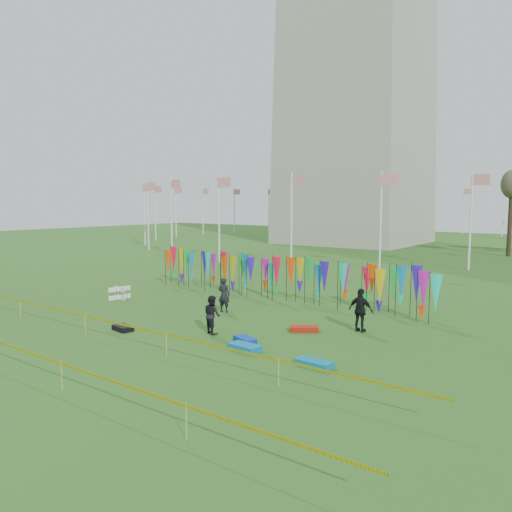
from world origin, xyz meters
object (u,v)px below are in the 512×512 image
Objects in this scene: person_right at (361,310)px; kite_bag_black at (123,328)px; kite_bag_turquoise at (245,348)px; person_left at (224,295)px; kite_bag_blue at (245,340)px; box_kite at (120,293)px; person_mid at (212,314)px; kite_bag_teal at (314,363)px; kite_bag_red at (304,329)px.

person_right is 10.28m from kite_bag_black.
kite_bag_turquoise is 6.10m from kite_bag_black.
person_left is 5.65m from kite_bag_blue.
box_kite is 0.79× the size of kite_bag_black.
kite_bag_black is at bearing 37.88° from person_right.
person_mid reaches higher than kite_bag_blue.
person_mid is at bearing 172.72° from kite_bag_blue.
kite_bag_turquoise is 1.24× the size of kite_bag_blue.
person_left is 6.73m from kite_bag_turquoise.
kite_bag_teal is at bearing 100.37° from person_right.
person_mid reaches higher than box_kite.
box_kite is 0.61× the size of kite_bag_turquoise.
person_right is 1.51× the size of kite_bag_teal.
person_mid is (2.26, -3.42, -0.06)m from person_left.
box_kite is 14.18m from person_right.
box_kite is 0.61× the size of kite_bag_teal.
kite_bag_red is 4.64m from kite_bag_teal.
kite_bag_blue is (11.12, -2.59, -0.27)m from box_kite.
box_kite is 15.22m from kite_bag_teal.
box_kite is at bearing 143.05° from kite_bag_black.
kite_bag_black is 0.77× the size of kite_bag_teal.
kite_bag_turquoise is 1.02× the size of kite_bag_red.
box_kite is 12.29m from kite_bag_turquoise.
kite_bag_teal is at bearing -13.94° from kite_bag_blue.
person_left is at bearing -37.04° from person_mid.
box_kite is 0.43× the size of person_left.
kite_bag_black is at bearing -172.08° from kite_bag_turquoise.
kite_bag_red is (5.22, -0.81, -0.77)m from person_left.
box_kite reaches higher than kite_bag_teal.
person_left is 1.77× the size of kite_bag_blue.
person_mid reaches higher than kite_bag_teal.
person_right reaches higher than person_left.
kite_bag_teal is (14.81, -3.51, -0.26)m from box_kite.
person_left reaches higher than kite_bag_red.
person_mid is 5.82m from kite_bag_teal.
person_mid reaches higher than kite_bag_red.
person_left is 7.20m from person_right.
kite_bag_turquoise reaches higher than kite_bag_black.
person_right is (14.07, 1.66, 0.56)m from box_kite.
kite_bag_turquoise is at bearing 68.25° from person_right.
kite_bag_turquoise is (11.79, -3.48, -0.25)m from box_kite.
box_kite is at bearing 166.67° from kite_bag_teal.
person_left is 1.08× the size of person_mid.
person_mid is 1.31× the size of kite_bag_teal.
person_right is at bearing -121.38° from person_mid.
person_mid is 6.34m from person_right.
person_right is at bearing 173.21° from person_left.
person_mid reaches higher than kite_bag_black.
kite_bag_red is at bearing 159.74° from person_left.
kite_bag_turquoise is at bearing -16.43° from box_kite.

